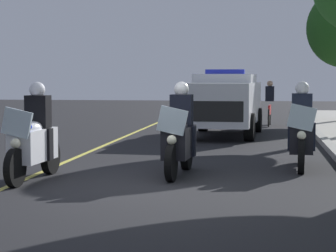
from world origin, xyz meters
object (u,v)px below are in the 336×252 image
police_motorcycle_trailing (302,133)px  police_motorcycle_lead_left (34,140)px  police_motorcycle_lead_right (180,137)px  police_suv (225,101)px  cyclist_background (270,103)px

police_motorcycle_trailing → police_motorcycle_lead_left: bearing=-65.2°
police_motorcycle_lead_right → police_suv: bearing=177.6°
police_motorcycle_lead_left → cyclist_background: bearing=162.6°
police_suv → cyclist_background: police_suv is taller
police_motorcycle_lead_left → police_suv: (-9.12, 2.78, 0.37)m
police_suv → police_motorcycle_lead_left: bearing=-17.0°
police_motorcycle_trailing → cyclist_background: (-11.28, -0.50, 0.14)m
police_motorcycle_lead_left → police_suv: 9.55m
police_suv → police_motorcycle_trailing: bearing=15.5°
police_motorcycle_lead_left → police_motorcycle_trailing: size_ratio=1.00×
police_motorcycle_lead_left → police_motorcycle_lead_right: same height
cyclist_background → police_motorcycle_lead_right: bearing=-8.1°
police_motorcycle_lead_left → police_motorcycle_trailing: bearing=114.8°
police_motorcycle_lead_left → police_suv: police_suv is taller
police_motorcycle_lead_right → cyclist_background: police_motorcycle_lead_right is taller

